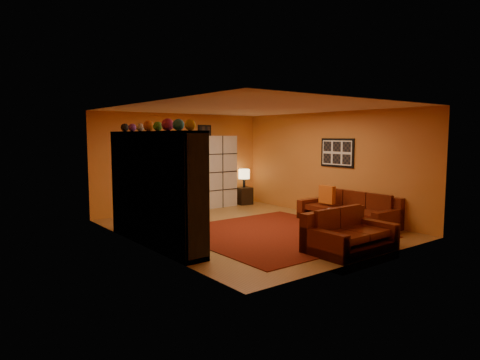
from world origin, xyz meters
TOP-DOWN VIEW (x-y plane):
  - floor at (0.00, 0.00)m, footprint 6.00×6.00m
  - ceiling at (0.00, 0.00)m, footprint 6.00×6.00m
  - wall_back at (0.00, 3.00)m, footprint 6.00×0.00m
  - wall_front at (0.00, -3.00)m, footprint 6.00×0.00m
  - wall_left at (-2.50, 0.00)m, footprint 0.00×6.00m
  - wall_right at (2.50, 0.00)m, footprint 0.00×6.00m
  - rug at (0.10, -0.70)m, footprint 3.60×3.60m
  - doorway at (-0.70, 2.96)m, footprint 0.95×0.10m
  - wall_art_right at (2.48, -0.30)m, footprint 0.03×1.00m
  - wall_art_back at (0.75, 2.98)m, footprint 0.42×0.03m
  - entertainment_unit at (-2.27, 0.00)m, footprint 0.45×3.00m
  - tv at (-2.23, 0.02)m, footprint 0.95×0.12m
  - sofa at (2.14, -0.99)m, footprint 0.97×2.32m
  - loveseat at (0.23, -2.41)m, footprint 1.59×0.96m
  - throw_pillow at (1.95, -0.46)m, footprint 0.12×0.42m
  - coffee_table at (1.10, -1.38)m, footprint 0.82×0.82m
  - storage_cabinet at (1.08, 2.80)m, footprint 1.01×0.46m
  - bowl_chair at (-1.08, 2.50)m, footprint 0.66×0.66m
  - side_table at (1.91, 2.67)m, footprint 0.45×0.45m
  - table_lamp at (1.91, 2.67)m, footprint 0.32×0.32m

SIDE VIEW (x-z plane):
  - floor at x=0.00m, z-range 0.00..0.00m
  - rug at x=0.10m, z-range 0.00..0.01m
  - side_table at x=1.91m, z-range 0.00..0.50m
  - loveseat at x=0.23m, z-range -0.14..0.71m
  - sofa at x=2.14m, z-range -0.14..0.71m
  - bowl_chair at x=-1.08m, z-range 0.02..0.56m
  - coffee_table at x=1.10m, z-range 0.17..0.57m
  - throw_pillow at x=1.95m, z-range 0.42..0.84m
  - table_lamp at x=1.91m, z-range 0.61..1.15m
  - tv at x=-2.23m, z-range 0.72..1.26m
  - storage_cabinet at x=1.08m, z-range 0.00..2.01m
  - doorway at x=-0.70m, z-range 0.00..2.04m
  - entertainment_unit at x=-2.27m, z-range 0.00..2.10m
  - wall_back at x=0.00m, z-range -1.70..4.30m
  - wall_front at x=0.00m, z-range -1.70..4.30m
  - wall_left at x=-2.50m, z-range -1.70..4.30m
  - wall_right at x=2.50m, z-range -1.70..4.30m
  - wall_art_right at x=2.48m, z-range 1.25..1.95m
  - wall_art_back at x=0.75m, z-range 1.79..2.31m
  - ceiling at x=0.00m, z-range 2.60..2.60m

